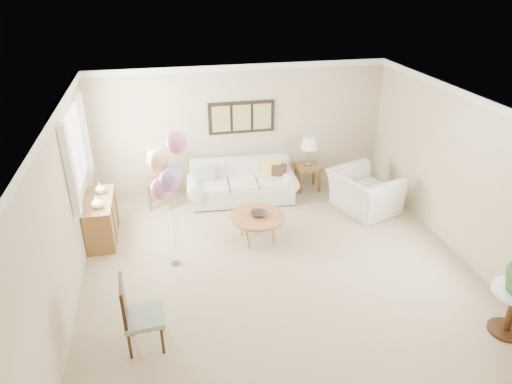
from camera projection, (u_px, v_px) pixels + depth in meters
ground_plane at (278, 266)px, 7.26m from camera, size 6.00×6.00×0.00m
room_shell at (271, 171)px, 6.59m from camera, size 6.04×6.04×2.60m
wall_art_triptych at (242, 117)px, 9.16m from camera, size 1.35×0.06×0.65m
sofa at (242, 185)px, 9.19m from camera, size 2.26×0.95×0.82m
end_table_left at (159, 184)px, 8.91m from camera, size 0.50×0.45×0.54m
end_table_right at (308, 169)px, 9.55m from camera, size 0.51×0.46×0.56m
lamp_left at (156, 156)px, 8.64m from camera, size 0.38×0.38×0.67m
lamp_right at (309, 144)px, 9.30m from camera, size 0.34×0.34×0.61m
coffee_table at (258, 217)px, 7.77m from camera, size 0.94×0.94×0.48m
decor_bowl at (259, 214)px, 7.74m from camera, size 0.35×0.35×0.07m
armchair at (364, 192)px, 8.76m from camera, size 1.36×1.46×0.78m
accent_chair at (137, 313)px, 5.53m from camera, size 0.52×0.52×0.99m
credenza at (102, 218)px, 7.88m from camera, size 0.46×1.20×0.74m
vase_white at (97, 202)px, 7.40m from camera, size 0.21×0.21×0.20m
vase_sage at (100, 188)px, 7.89m from camera, size 0.19×0.19×0.19m
balloon_cluster at (168, 170)px, 6.59m from camera, size 0.58×0.60×2.18m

